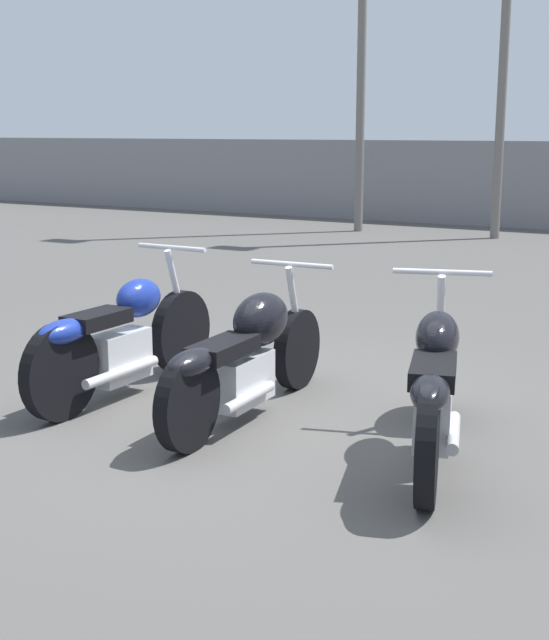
% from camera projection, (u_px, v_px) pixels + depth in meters
% --- Properties ---
extents(ground_plane, '(60.00, 60.00, 0.00)m').
position_uv_depth(ground_plane, '(267.00, 418.00, 5.91)').
color(ground_plane, '#514F4C').
extents(motorcycle_slot_0, '(0.61, 2.01, 1.02)m').
position_uv_depth(motorcycle_slot_0, '(121.00, 339.00, 6.33)').
color(motorcycle_slot_0, black).
rests_on(motorcycle_slot_0, ground_plane).
extents(motorcycle_slot_1, '(0.64, 2.08, 0.96)m').
position_uv_depth(motorcycle_slot_1, '(247.00, 355.00, 5.86)').
color(motorcycle_slot_1, black).
rests_on(motorcycle_slot_1, ground_plane).
extents(motorcycle_slot_2, '(0.84, 2.00, 1.02)m').
position_uv_depth(motorcycle_slot_2, '(435.00, 387.00, 5.10)').
color(motorcycle_slot_2, black).
rests_on(motorcycle_slot_2, ground_plane).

